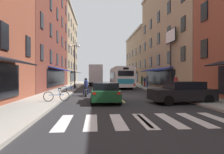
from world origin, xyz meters
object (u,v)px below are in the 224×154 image
billboard_sign (171,44)px  sedan_near (182,92)px  motorcycle_rider (86,88)px  pedestrian_near (176,83)px  bicycle_mid (57,96)px  pedestrian_mid (147,81)px  box_truck (96,75)px  transit_bus (120,77)px  sedan_mid (105,92)px  street_lamp_twin (75,64)px  sedan_far (96,81)px  pedestrian_rear (145,81)px  bicycle_near (69,89)px  pedestrian_far (142,80)px

billboard_sign → sedan_near: bearing=-107.9°
motorcycle_rider → pedestrian_near: (9.19, 1.52, 0.37)m
bicycle_mid → pedestrian_mid: 18.41m
box_truck → sedan_near: box_truck is taller
transit_bus → sedan_mid: transit_bus is taller
bicycle_mid → street_lamp_twin: street_lamp_twin is taller
sedan_far → street_lamp_twin: size_ratio=0.74×
billboard_sign → pedestrian_rear: size_ratio=4.61×
sedan_mid → pedestrian_near: 9.46m
bicycle_mid → sedan_mid: bearing=7.8°
sedan_mid → bicycle_mid: (-3.30, -0.45, -0.20)m
sedan_mid → sedan_far: size_ratio=1.02×
transit_bus → box_truck: size_ratio=1.34×
bicycle_near → street_lamp_twin: street_lamp_twin is taller
sedan_far → pedestrian_rear: size_ratio=2.73×
billboard_sign → street_lamp_twin: (-11.82, 3.54, -2.34)m
box_truck → motorcycle_rider: box_truck is taller
box_truck → pedestrian_near: (8.20, -17.68, -0.89)m
bicycle_near → pedestrian_near: size_ratio=0.95×
motorcycle_rider → pedestrian_far: size_ratio=1.15×
sedan_near → street_lamp_twin: street_lamp_twin is taller
sedan_mid → bicycle_mid: size_ratio=2.60×
pedestrian_near → street_lamp_twin: street_lamp_twin is taller
pedestrian_far → sedan_near: bearing=109.2°
billboard_sign → pedestrian_rear: bearing=98.4°
pedestrian_rear → sedan_near: bearing=-142.5°
sedan_mid → motorcycle_rider: size_ratio=2.14×
sedan_mid → pedestrian_near: size_ratio=2.49×
pedestrian_far → pedestrian_mid: bearing=111.3°
box_truck → sedan_far: 9.51m
pedestrian_mid → sedan_near: bearing=102.9°
transit_bus → sedan_near: size_ratio=2.59×
sedan_near → motorcycle_rider: 8.49m
billboard_sign → sedan_mid: (-8.37, -8.79, -5.00)m
transit_bus → pedestrian_near: transit_bus is taller
transit_bus → pedestrian_near: bearing=-67.7°
sedan_near → sedan_mid: 5.29m
billboard_sign → street_lamp_twin: 12.56m
motorcycle_rider → sedan_near: bearing=-37.6°
bicycle_mid → pedestrian_mid: pedestrian_mid is taller
sedan_mid → pedestrian_mid: 16.35m
sedan_near → bicycle_near: sedan_near is taller
box_truck → pedestrian_mid: 11.54m
bicycle_near → street_lamp_twin: size_ratio=0.29×
sedan_far → motorcycle_rider: 28.63m
transit_bus → street_lamp_twin: street_lamp_twin is taller
bicycle_mid → sedan_near: bearing=-4.6°
pedestrian_mid → box_truck: bearing=-28.0°
motorcycle_rider → bicycle_mid: size_ratio=1.22×
box_truck → pedestrian_rear: box_truck is taller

